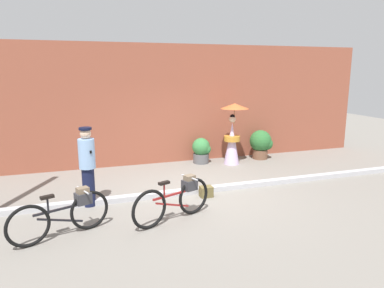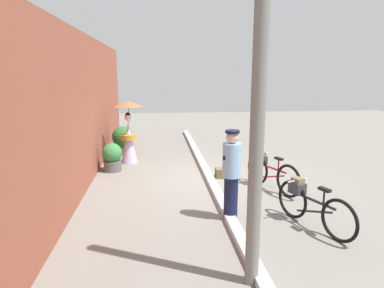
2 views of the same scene
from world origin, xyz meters
TOP-DOWN VIEW (x-y plane):
  - ground_plane at (0.00, 0.00)m, footprint 30.00×30.00m
  - building_wall at (0.00, 3.19)m, footprint 14.00×0.40m
  - sidewalk_curb at (0.00, 0.00)m, footprint 14.00×0.20m
  - bicycle_near_officer at (-2.86, -1.38)m, footprint 1.69×0.74m
  - bicycle_far_side at (-0.84, -1.32)m, footprint 1.71×0.76m
  - person_officer at (-2.40, -0.03)m, footprint 0.34×0.36m
  - person_with_parasol at (1.98, 2.17)m, footprint 0.84×0.84m
  - potted_plant_by_door at (3.16, 2.47)m, footprint 0.73×0.71m
  - potted_plant_small at (1.11, 2.58)m, footprint 0.57×0.56m
  - backpack_on_pavement at (0.18, -0.32)m, footprint 0.29×0.22m

SIDE VIEW (x-z plane):
  - ground_plane at x=0.00m, z-range 0.00..0.00m
  - sidewalk_curb at x=0.00m, z-range 0.00..0.12m
  - backpack_on_pavement at x=0.18m, z-range 0.01..0.25m
  - potted_plant_small at x=1.11m, z-range 0.01..0.81m
  - bicycle_near_officer at x=-2.86m, z-range 0.02..0.84m
  - bicycle_far_side at x=-0.84m, z-range 0.02..0.86m
  - potted_plant_by_door at x=3.16m, z-range 0.04..0.99m
  - person_officer at x=-2.40m, z-range 0.06..1.77m
  - person_with_parasol at x=1.98m, z-range 0.03..1.91m
  - building_wall at x=0.00m, z-range 0.00..3.66m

